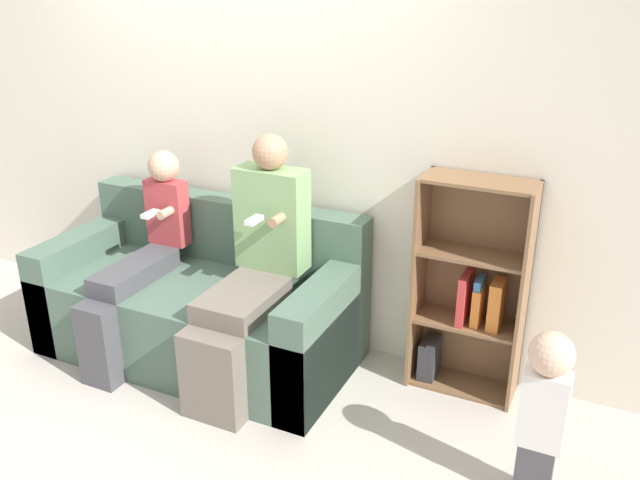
{
  "coord_description": "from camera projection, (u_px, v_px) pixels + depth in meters",
  "views": [
    {
      "loc": [
        2.07,
        -2.34,
        2.16
      ],
      "look_at": [
        0.68,
        0.58,
        0.83
      ],
      "focal_mm": 38.0,
      "sensor_mm": 36.0,
      "label": 1
    }
  ],
  "objects": [
    {
      "name": "adult_seated",
      "position": [
        252.0,
        265.0,
        3.55
      ],
      "size": [
        0.39,
        0.8,
        1.34
      ],
      "color": "#70665B",
      "rests_on": "ground_plane"
    },
    {
      "name": "child_seated",
      "position": [
        138.0,
        260.0,
        3.84
      ],
      "size": [
        0.25,
        0.83,
        1.15
      ],
      "color": "#47474C",
      "rests_on": "ground_plane"
    },
    {
      "name": "back_wall",
      "position": [
        245.0,
        125.0,
        3.94
      ],
      "size": [
        10.0,
        0.06,
        2.55
      ],
      "color": "silver",
      "rests_on": "ground_plane"
    },
    {
      "name": "ground_plane",
      "position": [
        157.0,
        400.0,
        3.6
      ],
      "size": [
        14.0,
        14.0,
        0.0
      ],
      "primitive_type": "plane",
      "color": "#BCB2A8"
    },
    {
      "name": "bookshelf",
      "position": [
        469.0,
        295.0,
        3.54
      ],
      "size": [
        0.56,
        0.27,
        1.18
      ],
      "color": "brown",
      "rests_on": "ground_plane"
    },
    {
      "name": "couch",
      "position": [
        201.0,
        306.0,
        3.94
      ],
      "size": [
        1.81,
        0.86,
        0.86
      ],
      "color": "#4C6656",
      "rests_on": "ground_plane"
    },
    {
      "name": "toddler_standing",
      "position": [
        543.0,
        408.0,
        2.77
      ],
      "size": [
        0.19,
        0.18,
        0.81
      ],
      "color": "#47474C",
      "rests_on": "ground_plane"
    }
  ]
}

